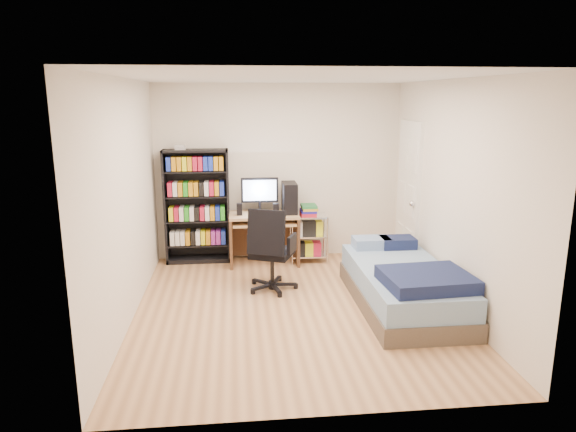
{
  "coord_description": "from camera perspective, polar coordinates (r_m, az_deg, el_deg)",
  "views": [
    {
      "loc": [
        -0.64,
        -5.32,
        2.31
      ],
      "look_at": [
        -0.03,
        0.4,
        0.97
      ],
      "focal_mm": 32.0,
      "sensor_mm": 36.0,
      "label": 1
    }
  ],
  "objects": [
    {
      "name": "door",
      "position": [
        7.19,
        13.22,
        2.26
      ],
      "size": [
        0.12,
        0.8,
        2.0
      ],
      "color": "white",
      "rests_on": "room"
    },
    {
      "name": "computer_desk",
      "position": [
        7.22,
        -1.97,
        -0.17
      ],
      "size": [
        0.96,
        0.56,
        1.21
      ],
      "color": "tan",
      "rests_on": "room"
    },
    {
      "name": "bed",
      "position": [
        5.95,
        12.72,
        -7.45
      ],
      "size": [
        1.01,
        2.03,
        0.58
      ],
      "color": "brown",
      "rests_on": "room"
    },
    {
      "name": "office_chair",
      "position": [
        6.25,
        -1.9,
        -5.37
      ],
      "size": [
        0.81,
        0.81,
        1.04
      ],
      "rotation": [
        0.0,
        0.0,
        -0.4
      ],
      "color": "black",
      "rests_on": "room"
    },
    {
      "name": "wire_cart",
      "position": [
        7.3,
        2.33,
        -0.91
      ],
      "size": [
        0.53,
        0.38,
        0.83
      ],
      "rotation": [
        0.0,
        0.0,
        -0.03
      ],
      "color": "silver",
      "rests_on": "room"
    },
    {
      "name": "media_shelf",
      "position": [
        7.33,
        -10.07,
        1.2
      ],
      "size": [
        0.9,
        0.3,
        1.67
      ],
      "color": "black",
      "rests_on": "room"
    },
    {
      "name": "room",
      "position": [
        5.46,
        0.75,
        1.91
      ],
      "size": [
        3.58,
        4.08,
        2.58
      ],
      "color": "tan",
      "rests_on": "ground"
    }
  ]
}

